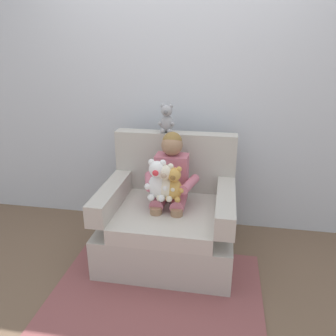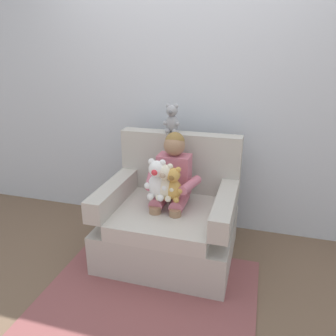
# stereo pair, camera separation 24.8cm
# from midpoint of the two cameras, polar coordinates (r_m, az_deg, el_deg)

# --- Properties ---
(ground_plane) EXTENTS (8.00, 8.00, 0.00)m
(ground_plane) POSITION_cam_midpoint_polar(r_m,az_deg,el_deg) (2.90, 2.64, -14.78)
(ground_plane) COLOR brown
(back_wall) EXTENTS (6.00, 0.10, 2.60)m
(back_wall) POSITION_cam_midpoint_polar(r_m,az_deg,el_deg) (3.05, 6.09, 13.33)
(back_wall) COLOR silver
(back_wall) RESTS_ON ground
(floor_rug) EXTENTS (1.48, 1.49, 0.01)m
(floor_rug) POSITION_cam_midpoint_polar(r_m,az_deg,el_deg) (2.41, -1.40, -23.42)
(floor_rug) COLOR #8C4C4C
(floor_rug) RESTS_ON ground
(armchair) EXTENTS (1.04, 0.87, 0.98)m
(armchair) POSITION_cam_midpoint_polar(r_m,az_deg,el_deg) (2.77, 2.95, -9.00)
(armchair) COLOR #BCB7AD
(armchair) RESTS_ON ground
(seated_child) EXTENTS (0.45, 0.39, 0.82)m
(seated_child) POSITION_cam_midpoint_polar(r_m,az_deg,el_deg) (2.63, 3.39, -2.04)
(seated_child) COLOR #C66B7F
(seated_child) RESTS_ON armchair
(plush_honey) EXTENTS (0.16, 0.13, 0.27)m
(plush_honey) POSITION_cam_midpoint_polar(r_m,az_deg,el_deg) (2.48, 3.78, -2.94)
(plush_honey) COLOR gold
(plush_honey) RESTS_ON armchair
(plush_white) EXTENTS (0.19, 0.15, 0.32)m
(plush_white) POSITION_cam_midpoint_polar(r_m,az_deg,el_deg) (2.49, 0.94, -2.19)
(plush_white) COLOR white
(plush_white) RESTS_ON armchair
(plush_cream) EXTENTS (0.17, 0.14, 0.29)m
(plush_cream) POSITION_cam_midpoint_polar(r_m,az_deg,el_deg) (2.49, 2.31, -2.58)
(plush_cream) COLOR silver
(plush_cream) RESTS_ON armchair
(plush_grey_on_backrest) EXTENTS (0.15, 0.12, 0.24)m
(plush_grey_on_backrest) POSITION_cam_midpoint_polar(r_m,az_deg,el_deg) (2.80, 3.26, 8.36)
(plush_grey_on_backrest) COLOR #9E9EA3
(plush_grey_on_backrest) RESTS_ON armchair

